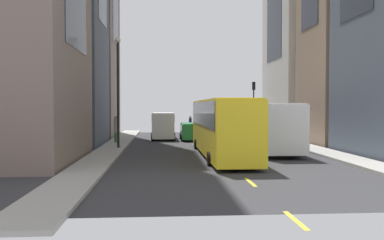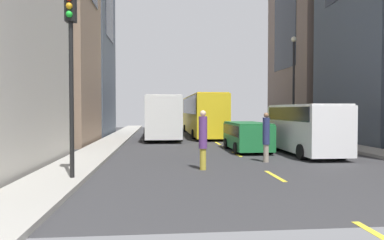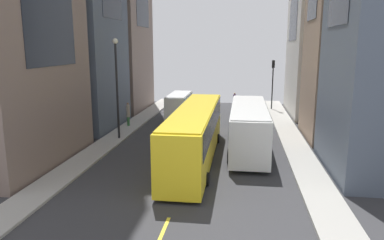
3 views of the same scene
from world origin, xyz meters
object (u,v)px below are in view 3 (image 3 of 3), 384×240
Objects in this scene: pedestrian_walking_far at (234,102)px; pedestrian_crossing_near at (208,104)px; car_green_0 at (202,112)px; traffic_light_near_corner at (273,75)px; pedestrian_crossing_mid at (128,113)px; city_bus_white at (249,124)px; streetcar_yellow at (195,130)px; delivery_van_white at (179,104)px.

pedestrian_crossing_near is at bearing 137.71° from pedestrian_walking_far.
pedestrian_walking_far is (-3.22, -5.87, 0.28)m from car_green_0.
traffic_light_near_corner is at bearing 147.46° from pedestrian_crossing_near.
pedestrian_crossing_mid reaches higher than pedestrian_walking_far.
pedestrian_crossing_mid is 0.97× the size of pedestrian_walking_far.
traffic_light_near_corner reaches higher than city_bus_white.
streetcar_yellow reaches higher than pedestrian_walking_far.
pedestrian_crossing_mid is 18.54m from traffic_light_near_corner.
car_green_0 is at bearing -65.29° from city_bus_white.
pedestrian_crossing_mid is 0.38× the size of traffic_light_near_corner.
streetcar_yellow is at bearing 72.21° from traffic_light_near_corner.
traffic_light_near_corner is (-10.28, -6.08, 2.68)m from delivery_van_white.
streetcar_yellow is 17.16m from pedestrian_crossing_near.
pedestrian_crossing_near is 0.96× the size of pedestrian_walking_far.
city_bus_white is 5.09× the size of pedestrian_crossing_mid.
streetcar_yellow is 15.12m from delivery_van_white.
pedestrian_walking_far is at bearing 23.60° from traffic_light_near_corner.
city_bus_white reaches higher than car_green_0.
streetcar_yellow is (3.60, 2.96, 0.12)m from city_bus_white.
city_bus_white is at bearing 114.71° from car_green_0.
pedestrian_crossing_near is 0.38× the size of traffic_light_near_corner.
city_bus_white is 13.76m from delivery_van_white.
pedestrian_crossing_mid is at bearing 152.43° from pedestrian_walking_far.
pedestrian_crossing_mid is at bearing -9.63° from pedestrian_crossing_near.
pedestrian_crossing_near is at bearing -157.95° from pedestrian_crossing_mid.
pedestrian_walking_far is (-9.86, -9.54, -0.11)m from pedestrian_crossing_mid.
car_green_0 is at bearing -85.64° from streetcar_yellow.
pedestrian_crossing_mid is at bearing 28.92° from car_green_0.
car_green_0 is (4.59, -9.97, -1.06)m from city_bus_white.
streetcar_yellow reaches higher than delivery_van_white.
car_green_0 is at bearing -177.93° from pedestrian_crossing_mid.
city_bus_white is at bearing 80.25° from traffic_light_near_corner.
streetcar_yellow is at bearing 39.43° from city_bus_white.
city_bus_white is 18.17m from traffic_light_near_corner.
traffic_light_near_corner is at bearing -134.40° from car_green_0.
traffic_light_near_corner is at bearing -99.75° from city_bus_white.
streetcar_yellow is at bearing 34.08° from pedestrian_crossing_near.
pedestrian_crossing_mid is 13.72m from pedestrian_walking_far.
streetcar_yellow reaches higher than pedestrian_crossing_near.
pedestrian_walking_far reaches higher than pedestrian_crossing_near.
delivery_van_white is at bearing -153.43° from pedestrian_crossing_mid.
pedestrian_crossing_near is at bearing -92.83° from car_green_0.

